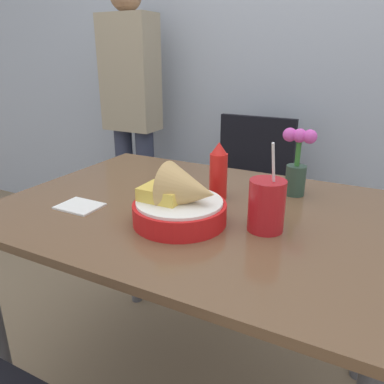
{
  "coord_description": "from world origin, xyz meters",
  "views": [
    {
      "loc": [
        0.48,
        -0.94,
        1.2
      ],
      "look_at": [
        0.01,
        -0.04,
        0.82
      ],
      "focal_mm": 35.0,
      "sensor_mm": 36.0,
      "label": 1
    }
  ],
  "objects": [
    {
      "name": "dining_table",
      "position": [
        0.0,
        0.0,
        0.66
      ],
      "size": [
        1.18,
        0.86,
        0.76
      ],
      "color": "brown",
      "rests_on": "ground_plane"
    },
    {
      "name": "drink_cup",
      "position": [
        0.24,
        -0.06,
        0.83
      ],
      "size": [
        0.1,
        0.1,
        0.24
      ],
      "color": "red",
      "rests_on": "dining_table"
    },
    {
      "name": "flower_vase",
      "position": [
        0.24,
        0.24,
        0.87
      ],
      "size": [
        0.11,
        0.06,
        0.22
      ],
      "color": "#2D4738",
      "rests_on": "dining_table"
    },
    {
      "name": "person_standing",
      "position": [
        -0.89,
        0.9,
        0.91
      ],
      "size": [
        0.32,
        0.18,
        1.59
      ],
      "color": "#2D3347",
      "rests_on": "ground_plane"
    },
    {
      "name": "chair_far_window",
      "position": [
        -0.11,
        0.82,
        0.53
      ],
      "size": [
        0.4,
        0.4,
        0.9
      ],
      "color": "black",
      "rests_on": "ground_plane"
    },
    {
      "name": "ketchup_bottle",
      "position": [
        0.03,
        0.1,
        0.85
      ],
      "size": [
        0.06,
        0.06,
        0.18
      ],
      "color": "red",
      "rests_on": "dining_table"
    },
    {
      "name": "napkin",
      "position": [
        -0.31,
        -0.17,
        0.76
      ],
      "size": [
        0.13,
        0.1,
        0.01
      ],
      "color": "white",
      "rests_on": "dining_table"
    },
    {
      "name": "food_basket",
      "position": [
        0.02,
        -0.12,
        0.82
      ],
      "size": [
        0.26,
        0.26,
        0.17
      ],
      "color": "red",
      "rests_on": "dining_table"
    },
    {
      "name": "wall_window",
      "position": [
        0.0,
        1.19,
        1.3
      ],
      "size": [
        7.0,
        0.06,
        2.6
      ],
      "color": "#9EA8B7",
      "rests_on": "ground_plane"
    }
  ]
}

